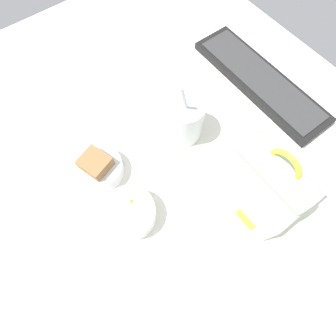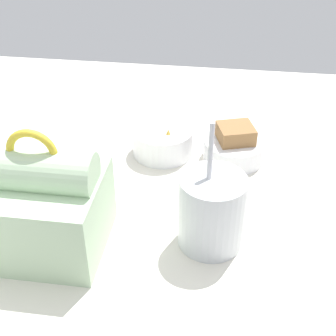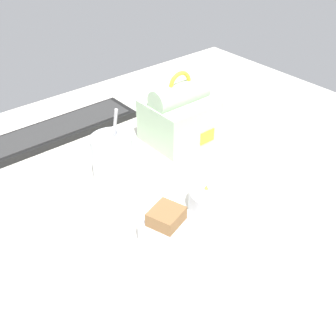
# 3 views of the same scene
# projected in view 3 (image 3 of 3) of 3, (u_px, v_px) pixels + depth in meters

# --- Properties ---
(desk_surface) EXTENTS (1.40, 1.10, 0.02)m
(desk_surface) POSITION_uv_depth(u_px,v_px,m) (166.00, 183.00, 0.96)
(desk_surface) COLOR silver
(desk_surface) RESTS_ON ground
(keyboard) EXTENTS (0.41, 0.12, 0.02)m
(keyboard) POSITION_uv_depth(u_px,v_px,m) (61.00, 129.00, 1.12)
(keyboard) COLOR black
(keyboard) RESTS_ON desk_surface
(lunch_bag) EXTENTS (0.16, 0.15, 0.19)m
(lunch_bag) POSITION_uv_depth(u_px,v_px,m) (179.00, 116.00, 1.06)
(lunch_bag) COLOR #B7D6AD
(lunch_bag) RESTS_ON desk_surface
(soup_cup) EXTENTS (0.09, 0.09, 0.18)m
(soup_cup) POSITION_uv_depth(u_px,v_px,m) (113.00, 158.00, 0.92)
(soup_cup) COLOR silver
(soup_cup) RESTS_ON desk_surface
(bento_bowl_sandwich) EXTENTS (0.11, 0.11, 0.07)m
(bento_bowl_sandwich) POSITION_uv_depth(u_px,v_px,m) (166.00, 227.00, 0.79)
(bento_bowl_sandwich) COLOR silver
(bento_bowl_sandwich) RESTS_ON desk_surface
(bento_bowl_snacks) EXTENTS (0.11, 0.11, 0.06)m
(bento_bowl_snacks) POSITION_uv_depth(u_px,v_px,m) (215.00, 199.00, 0.86)
(bento_bowl_snacks) COLOR silver
(bento_bowl_snacks) RESTS_ON desk_surface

